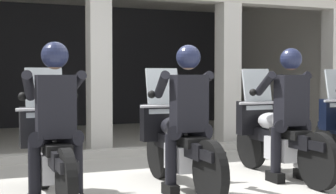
{
  "coord_description": "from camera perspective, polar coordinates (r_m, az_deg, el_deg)",
  "views": [
    {
      "loc": [
        -2.18,
        -5.15,
        1.27
      ],
      "look_at": [
        0.0,
        0.28,
        1.01
      ],
      "focal_mm": 53.8,
      "sensor_mm": 36.0,
      "label": 1
    }
  ],
  "objects": [
    {
      "name": "ground_plane",
      "position": [
        8.53,
        -6.86,
        -6.02
      ],
      "size": [
        80.0,
        80.0,
        0.0
      ],
      "primitive_type": "plane",
      "color": "#A8A59E"
    },
    {
      "name": "station_building",
      "position": [
        10.74,
        -11.2,
        6.51
      ],
      "size": [
        10.54,
        5.1,
        3.13
      ],
      "color": "black",
      "rests_on": "ground"
    },
    {
      "name": "kerb_strip",
      "position": [
        7.82,
        -6.89,
        -6.36
      ],
      "size": [
        10.04,
        0.24,
        0.12
      ],
      "primitive_type": "cube",
      "color": "#B7B5AD",
      "rests_on": "ground"
    },
    {
      "name": "motorcycle_left",
      "position": [
        5.26,
        -13.1,
        -5.95
      ],
      "size": [
        0.62,
        2.04,
        1.35
      ],
      "rotation": [
        0.0,
        0.0,
        0.05
      ],
      "color": "black",
      "rests_on": "ground"
    },
    {
      "name": "police_officer_left",
      "position": [
        4.93,
        -12.67,
        -1.38
      ],
      "size": [
        0.63,
        0.61,
        1.58
      ],
      "rotation": [
        0.0,
        0.0,
        0.05
      ],
      "color": "black",
      "rests_on": "ground"
    },
    {
      "name": "motorcycle_center",
      "position": [
        5.65,
        1.07,
        -5.29
      ],
      "size": [
        0.62,
        2.04,
        1.35
      ],
      "rotation": [
        0.0,
        0.0,
        -0.06
      ],
      "color": "black",
      "rests_on": "ground"
    },
    {
      "name": "police_officer_center",
      "position": [
        5.34,
        2.24,
        -1.02
      ],
      "size": [
        0.63,
        0.61,
        1.58
      ],
      "rotation": [
        0.0,
        0.0,
        -0.06
      ],
      "color": "black",
      "rests_on": "ground"
    },
    {
      "name": "motorcycle_right",
      "position": [
        6.43,
        12.13,
        -4.38
      ],
      "size": [
        0.62,
        2.04,
        1.35
      ],
      "rotation": [
        0.0,
        0.0,
        -0.08
      ],
      "color": "black",
      "rests_on": "ground"
    },
    {
      "name": "police_officer_right",
      "position": [
        6.16,
        13.63,
        -0.61
      ],
      "size": [
        0.63,
        0.61,
        1.58
      ],
      "rotation": [
        0.0,
        0.0,
        -0.08
      ],
      "color": "black",
      "rests_on": "ground"
    }
  ]
}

